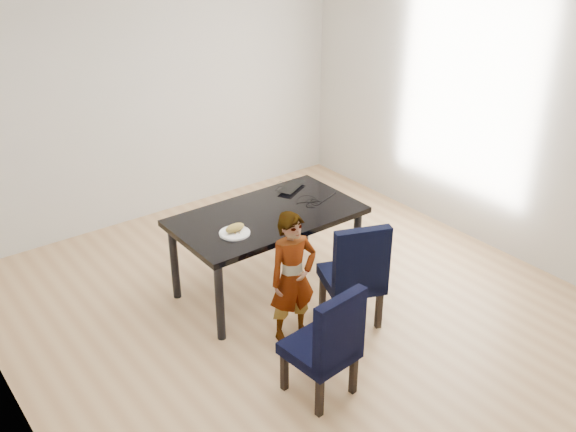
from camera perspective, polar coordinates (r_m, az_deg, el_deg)
floor at (r=5.51m, az=1.27°, el=-8.72°), size 4.50×5.00×0.01m
wall_back at (r=6.88m, az=-11.88°, el=10.70°), size 4.50×0.01×2.70m
wall_right at (r=6.42m, az=17.61°, el=8.86°), size 0.01×5.00×2.70m
dining_table at (r=5.64m, az=-1.84°, el=-3.21°), size 1.60×0.90×0.75m
chair_left at (r=4.50m, az=2.83°, el=-11.00°), size 0.46×0.48×0.89m
chair_right at (r=5.23m, az=5.68°, el=-4.79°), size 0.59×0.60×0.94m
child at (r=4.96m, az=0.43°, el=-5.50°), size 0.43×0.32×1.09m
plate at (r=5.16m, az=-4.77°, el=-1.51°), size 0.31×0.31×0.01m
sandwich at (r=5.15m, az=-4.74°, el=-1.05°), size 0.18×0.12×0.07m
laptop at (r=5.94m, az=-0.10°, el=2.65°), size 0.40×0.34×0.03m
cable_tangle at (r=5.63m, az=2.35°, el=1.10°), size 0.18×0.18×0.01m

